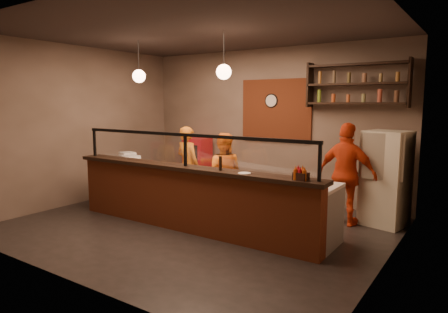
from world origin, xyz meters
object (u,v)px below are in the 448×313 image
Objects in this scene: wall_clock at (272,101)px; fridge at (386,178)px; cook_left at (188,165)px; condiment_caddy at (301,176)px; pepper_mill at (220,163)px; cook_mid at (223,173)px; cook_right at (347,174)px; pizza_dough at (219,174)px; red_cooler at (198,164)px.

fridge is at bearing -14.53° from wall_clock.
cook_left is 3.76m from fridge.
fridge is at bearing -160.02° from cook_left.
fridge reaches higher than condiment_caddy.
condiment_caddy is (1.89, -2.80, -0.99)m from wall_clock.
condiment_caddy is 0.85× the size of pepper_mill.
fridge reaches higher than cook_mid.
pepper_mill is (-1.30, 0.02, 0.06)m from condiment_caddy.
cook_right is 9.52× the size of condiment_caddy.
fridge is (3.68, 0.72, 0.01)m from cook_left.
condiment_caddy is (-0.61, -2.15, 0.31)m from fridge.
fridge is (2.50, -0.65, -1.30)m from wall_clock.
wall_clock reaches higher than pizza_dough.
wall_clock is at bearing 101.97° from pepper_mill.
cook_mid is 3.37× the size of pizza_dough.
wall_clock is 1.64× the size of condiment_caddy.
fridge is 8.78× the size of condiment_caddy.
pizza_dough is at bearing 46.11° from cook_right.
cook_mid is 0.87× the size of cook_right.
pizza_dough is at bearing 127.46° from pepper_mill.
pizza_dough is (2.04, -2.07, 0.28)m from red_cooler.
cook_left is 8.69× the size of condiment_caddy.
pepper_mill reaches higher than red_cooler.
wall_clock reaches higher than red_cooler.
condiment_caddy is (3.64, -2.49, 0.49)m from red_cooler.
cook_left is 1.78m from pizza_dough.
pizza_dough is 0.57m from pepper_mill.
cook_left is 1.28× the size of red_cooler.
cook_right is 0.66m from fridge.
cook_left reaches higher than pepper_mill.
pepper_mill is (2.34, -2.47, 0.55)m from red_cooler.
fridge is 2.82m from pizza_dough.
cook_left is 3.16m from cook_right.
cook_right reaches higher than cook_left.
cook_right is at bearing -27.43° from wall_clock.
cook_right is 2.16m from pizza_dough.
wall_clock is at bearing 8.88° from red_cooler.
cook_left is 0.99× the size of fridge.
pepper_mill is at bearing 59.22° from cook_right.
fridge is 7.45× the size of pepper_mill.
cook_right is at bearing -164.59° from cook_left.
condiment_caddy is 1.30m from pepper_mill.
wall_clock is 0.24× the size of red_cooler.
pepper_mill reaches higher than condiment_caddy.
cook_right is at bearing -133.98° from fridge.
cook_mid is at bearing -39.98° from red_cooler.
red_cooler is 3.45m from pepper_mill.
fridge is 2.26m from condiment_caddy.
fridge is at bearing -5.68° from red_cooler.
cook_left is at bearing 145.56° from pizza_dough.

